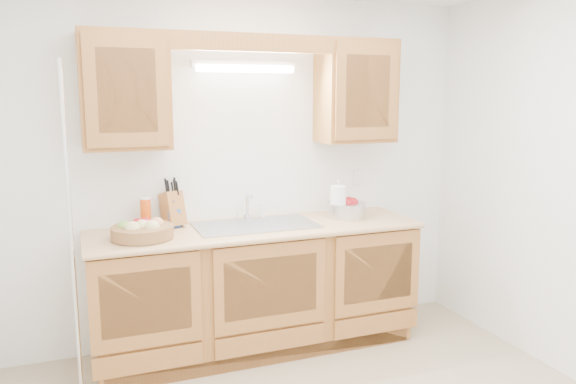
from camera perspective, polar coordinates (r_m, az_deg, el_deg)
name	(u,v)px	position (r m, az deg, el deg)	size (l,w,h in m)	color
room	(330,208)	(2.75, 4.30, -1.67)	(3.52, 3.50, 2.50)	tan
base_cabinets	(257,289)	(4.05, -3.20, -9.79)	(2.20, 0.60, 0.86)	#A97031
countertop	(257,229)	(3.91, -3.19, -3.77)	(2.30, 0.63, 0.04)	tan
upper_cabinet_left	(125,91)	(3.79, -16.27, 9.84)	(0.55, 0.33, 0.75)	#A97031
upper_cabinet_right	(356,92)	(4.27, 6.89, 10.10)	(0.55, 0.33, 0.75)	#A97031
valance	(255,42)	(3.83, -3.40, 14.92)	(2.20, 0.05, 0.12)	#A97031
fluorescent_fixture	(245,66)	(4.03, -4.38, 12.61)	(0.76, 0.08, 0.08)	white
sink	(256,236)	(3.95, -3.28, -4.44)	(0.84, 0.46, 0.36)	#9E9EA3
wire_shelf_pole	(71,236)	(3.47, -21.17, -4.16)	(0.03, 0.03, 2.00)	silver
outlet_plate	(358,178)	(4.51, 7.14, 1.46)	(0.08, 0.01, 0.12)	white
fruit_basket	(142,230)	(3.68, -14.59, -3.77)	(0.44, 0.44, 0.12)	olive
knife_block	(173,208)	(3.97, -11.63, -1.65)	(0.17, 0.22, 0.35)	#A97031
orange_canister	(146,213)	(3.93, -14.26, -2.09)	(0.07, 0.07, 0.22)	#E9520C
soap_bottle	(174,213)	(3.94, -11.55, -2.13)	(0.09, 0.09, 0.19)	blue
sponge	(172,223)	(4.03, -11.67, -3.13)	(0.14, 0.12, 0.03)	#CC333F
paper_towel	(338,203)	(4.13, 5.12, -1.08)	(0.14, 0.14, 0.29)	silver
apple_bowl	(346,209)	(4.19, 5.96, -1.70)	(0.35, 0.35, 0.15)	silver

